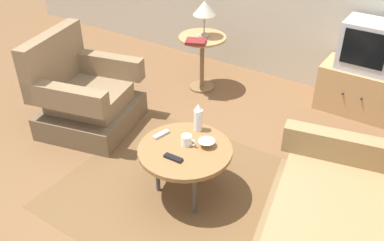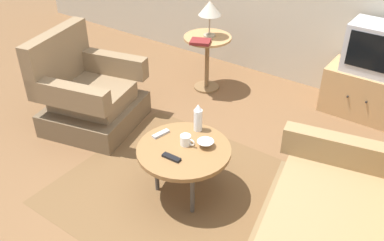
% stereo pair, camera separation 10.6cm
% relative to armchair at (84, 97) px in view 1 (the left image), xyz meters
% --- Properties ---
extents(ground_plane, '(16.00, 16.00, 0.00)m').
position_rel_armchair_xyz_m(ground_plane, '(1.41, -0.43, -0.32)').
color(ground_plane, brown).
extents(area_rug, '(2.01, 1.75, 0.00)m').
position_rel_armchair_xyz_m(area_rug, '(1.43, -0.30, -0.32)').
color(area_rug, brown).
rests_on(area_rug, ground).
extents(armchair, '(1.03, 1.05, 0.96)m').
position_rel_armchair_xyz_m(armchair, '(0.00, 0.00, 0.00)').
color(armchair, brown).
rests_on(armchair, ground).
extents(coffee_table, '(0.75, 0.75, 0.46)m').
position_rel_armchair_xyz_m(coffee_table, '(1.43, -0.30, 0.10)').
color(coffee_table, olive).
rests_on(coffee_table, ground).
extents(side_table, '(0.54, 0.54, 0.65)m').
position_rel_armchair_xyz_m(side_table, '(0.56, 1.33, 0.15)').
color(side_table, tan).
rests_on(side_table, ground).
extents(tv_stand, '(0.79, 0.48, 0.51)m').
position_rel_armchair_xyz_m(tv_stand, '(2.23, 1.83, -0.07)').
color(tv_stand, tan).
rests_on(tv_stand, ground).
extents(television, '(0.52, 0.40, 0.50)m').
position_rel_armchair_xyz_m(television, '(2.23, 1.84, 0.43)').
color(television, '#B7B7BC').
rests_on(television, tv_stand).
extents(table_lamp, '(0.25, 0.25, 0.40)m').
position_rel_armchair_xyz_m(table_lamp, '(0.57, 1.35, 0.64)').
color(table_lamp, '#9E937A').
rests_on(table_lamp, side_table).
extents(vase, '(0.07, 0.07, 0.25)m').
position_rel_armchair_xyz_m(vase, '(1.38, -0.02, 0.26)').
color(vase, white).
rests_on(vase, coffee_table).
extents(mug, '(0.13, 0.09, 0.08)m').
position_rel_armchair_xyz_m(mug, '(1.42, -0.25, 0.18)').
color(mug, white).
rests_on(mug, coffee_table).
extents(bowl, '(0.13, 0.13, 0.05)m').
position_rel_armchair_xyz_m(bowl, '(1.56, -0.18, 0.16)').
color(bowl, silver).
rests_on(bowl, coffee_table).
extents(tv_remote_dark, '(0.15, 0.05, 0.02)m').
position_rel_armchair_xyz_m(tv_remote_dark, '(1.44, -0.46, 0.15)').
color(tv_remote_dark, black).
rests_on(tv_remote_dark, coffee_table).
extents(tv_remote_silver, '(0.07, 0.16, 0.02)m').
position_rel_armchair_xyz_m(tv_remote_silver, '(1.17, -0.26, 0.15)').
color(tv_remote_silver, '#B2B2B7').
rests_on(tv_remote_silver, coffee_table).
extents(book, '(0.26, 0.24, 0.03)m').
position_rel_armchair_xyz_m(book, '(0.61, 1.13, 0.35)').
color(book, maroon).
rests_on(book, side_table).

